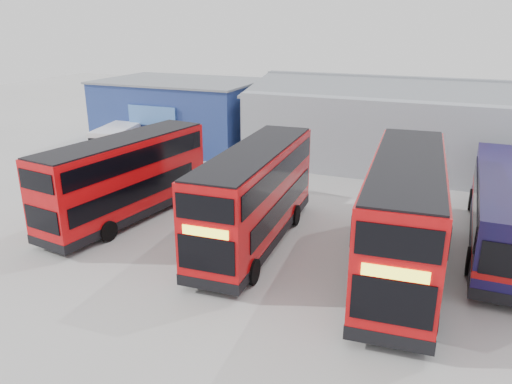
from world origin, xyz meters
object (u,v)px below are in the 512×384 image
office_block (181,112)px  panel_van (120,140)px  single_decker_blue (508,212)px  double_decker_centre (255,197)px  double_decker_left (126,180)px  maintenance_shed (480,129)px  double_decker_right (403,219)px

office_block → panel_van: (-1.88, -5.54, -1.24)m
single_decker_blue → panel_van: (-25.03, 5.81, -0.30)m
office_block → double_decker_centre: office_block is taller
double_decker_left → single_decker_blue: (17.47, 3.71, -0.44)m
single_decker_blue → panel_van: size_ratio=2.10×
office_block → double_decker_left: bearing=-69.3°
office_block → double_decker_centre: 19.87m
maintenance_shed → single_decker_blue: bearing=-85.1°
double_decker_left → single_decker_blue: size_ratio=0.83×
maintenance_shed → double_decker_centre: (-9.27, -17.25, -0.43)m
double_decker_left → panel_van: bearing=-43.6°
double_decker_right → double_decker_centre: bearing=171.2°
office_block → panel_van: 5.98m
single_decker_blue → panel_van: single_decker_blue is taller
maintenance_shed → double_decker_centre: size_ratio=2.92×
maintenance_shed → double_decker_left: maintenance_shed is taller
double_decker_left → office_block: bearing=-61.4°
double_decker_left → panel_van: double_decker_left is taller
double_decker_left → double_decker_right: (13.47, -0.69, 0.26)m
panel_van → double_decker_left: bearing=-63.9°
maintenance_shed → double_decker_left: size_ratio=3.01×
double_decker_left → double_decker_centre: bearing=-173.5°
maintenance_shed → double_decker_right: (-2.85, -17.76, -0.26)m
office_block → maintenance_shed: 22.09m
single_decker_blue → panel_van: bearing=-12.8°
double_decker_centre → double_decker_left: bearing=175.5°
double_decker_left → single_decker_blue: double_decker_left is taller
maintenance_shed → panel_van: size_ratio=5.23×
maintenance_shed → panel_van: 25.08m
office_block → panel_van: size_ratio=2.11×
double_decker_centre → maintenance_shed: bearing=58.8°
double_decker_right → single_decker_blue: 5.99m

